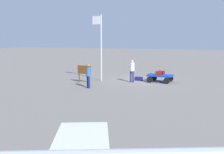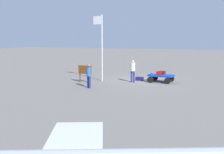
{
  "view_description": "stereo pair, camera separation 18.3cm",
  "coord_description": "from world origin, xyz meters",
  "px_view_note": "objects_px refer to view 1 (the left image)",
  "views": [
    {
      "loc": [
        -5.54,
        20.5,
        3.37
      ],
      "look_at": [
        0.12,
        6.0,
        1.09
      ],
      "focal_mm": 42.98,
      "sensor_mm": 36.0,
      "label": 1
    },
    {
      "loc": [
        -5.71,
        20.43,
        3.37
      ],
      "look_at": [
        0.12,
        6.0,
        1.09
      ],
      "focal_mm": 42.98,
      "sensor_mm": 36.0,
      "label": 2
    }
  ],
  "objects_px": {
    "suitcase_tan": "(161,72)",
    "suitcase_dark": "(158,73)",
    "luggage_cart": "(160,77)",
    "signboard": "(84,71)",
    "suitcase_grey": "(139,79)",
    "worker_lead": "(88,74)",
    "flagpole": "(100,42)",
    "worker_trailing": "(132,69)"
  },
  "relations": [
    {
      "from": "suitcase_tan",
      "to": "worker_lead",
      "type": "relative_size",
      "value": 0.32
    },
    {
      "from": "flagpole",
      "to": "worker_lead",
      "type": "bearing_deg",
      "value": 99.24
    },
    {
      "from": "flagpole",
      "to": "suitcase_dark",
      "type": "bearing_deg",
      "value": -169.96
    },
    {
      "from": "suitcase_dark",
      "to": "flagpole",
      "type": "relative_size",
      "value": 0.1
    },
    {
      "from": "suitcase_tan",
      "to": "suitcase_grey",
      "type": "bearing_deg",
      "value": 8.73
    },
    {
      "from": "suitcase_tan",
      "to": "worker_trailing",
      "type": "height_order",
      "value": "worker_trailing"
    },
    {
      "from": "luggage_cart",
      "to": "flagpole",
      "type": "bearing_deg",
      "value": 13.3
    },
    {
      "from": "luggage_cart",
      "to": "suitcase_dark",
      "type": "height_order",
      "value": "suitcase_dark"
    },
    {
      "from": "worker_trailing",
      "to": "flagpole",
      "type": "height_order",
      "value": "flagpole"
    },
    {
      "from": "worker_trailing",
      "to": "suitcase_grey",
      "type": "bearing_deg",
      "value": -103.82
    },
    {
      "from": "suitcase_dark",
      "to": "suitcase_grey",
      "type": "bearing_deg",
      "value": -14.61
    },
    {
      "from": "luggage_cart",
      "to": "flagpole",
      "type": "xyz_separation_m",
      "value": [
        4.52,
        1.07,
        2.59
      ]
    },
    {
      "from": "suitcase_dark",
      "to": "suitcase_grey",
      "type": "relative_size",
      "value": 0.83
    },
    {
      "from": "luggage_cart",
      "to": "signboard",
      "type": "height_order",
      "value": "signboard"
    },
    {
      "from": "suitcase_grey",
      "to": "flagpole",
      "type": "distance_m",
      "value": 4.2
    },
    {
      "from": "worker_lead",
      "to": "luggage_cart",
      "type": "bearing_deg",
      "value": -133.41
    },
    {
      "from": "luggage_cart",
      "to": "flagpole",
      "type": "height_order",
      "value": "flagpole"
    },
    {
      "from": "suitcase_dark",
      "to": "worker_trailing",
      "type": "xyz_separation_m",
      "value": [
        1.91,
        0.59,
        0.29
      ]
    },
    {
      "from": "suitcase_tan",
      "to": "signboard",
      "type": "relative_size",
      "value": 0.4
    },
    {
      "from": "worker_lead",
      "to": "signboard",
      "type": "distance_m",
      "value": 2.28
    },
    {
      "from": "suitcase_dark",
      "to": "suitcase_tan",
      "type": "xyz_separation_m",
      "value": [
        -0.09,
        -0.7,
        -0.02
      ]
    },
    {
      "from": "luggage_cart",
      "to": "suitcase_tan",
      "type": "bearing_deg",
      "value": -93.2
    },
    {
      "from": "flagpole",
      "to": "signboard",
      "type": "height_order",
      "value": "flagpole"
    },
    {
      "from": "worker_trailing",
      "to": "signboard",
      "type": "relative_size",
      "value": 1.29
    },
    {
      "from": "suitcase_dark",
      "to": "flagpole",
      "type": "bearing_deg",
      "value": 10.04
    },
    {
      "from": "suitcase_grey",
      "to": "signboard",
      "type": "bearing_deg",
      "value": 35.06
    },
    {
      "from": "suitcase_grey",
      "to": "suitcase_tan",
      "type": "bearing_deg",
      "value": -171.27
    },
    {
      "from": "flagpole",
      "to": "signboard",
      "type": "distance_m",
      "value": 2.61
    },
    {
      "from": "worker_trailing",
      "to": "worker_lead",
      "type": "bearing_deg",
      "value": 58.83
    },
    {
      "from": "luggage_cart",
      "to": "worker_trailing",
      "type": "distance_m",
      "value": 2.23
    },
    {
      "from": "suitcase_grey",
      "to": "worker_lead",
      "type": "distance_m",
      "value": 5.02
    },
    {
      "from": "suitcase_dark",
      "to": "signboard",
      "type": "height_order",
      "value": "signboard"
    },
    {
      "from": "luggage_cart",
      "to": "worker_lead",
      "type": "height_order",
      "value": "worker_lead"
    },
    {
      "from": "worker_lead",
      "to": "flagpole",
      "type": "relative_size",
      "value": 0.32
    },
    {
      "from": "signboard",
      "to": "worker_lead",
      "type": "bearing_deg",
      "value": 124.23
    },
    {
      "from": "luggage_cart",
      "to": "suitcase_tan",
      "type": "distance_m",
      "value": 0.5
    },
    {
      "from": "luggage_cart",
      "to": "suitcase_tan",
      "type": "xyz_separation_m",
      "value": [
        -0.02,
        -0.42,
        0.27
      ]
    },
    {
      "from": "suitcase_tan",
      "to": "signboard",
      "type": "xyz_separation_m",
      "value": [
        5.31,
        2.77,
        0.19
      ]
    },
    {
      "from": "suitcase_tan",
      "to": "worker_trailing",
      "type": "distance_m",
      "value": 2.39
    },
    {
      "from": "worker_trailing",
      "to": "flagpole",
      "type": "relative_size",
      "value": 0.33
    },
    {
      "from": "suitcase_grey",
      "to": "worker_lead",
      "type": "xyz_separation_m",
      "value": [
        2.29,
        4.39,
        0.81
      ]
    },
    {
      "from": "suitcase_tan",
      "to": "suitcase_dark",
      "type": "bearing_deg",
      "value": 82.94
    }
  ]
}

